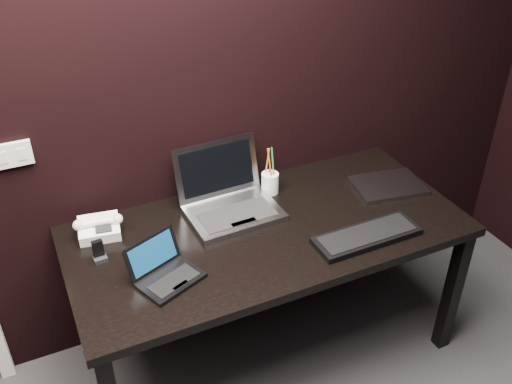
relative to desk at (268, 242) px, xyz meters
name	(u,v)px	position (x,y,z in m)	size (l,w,h in m)	color
wall_back	(161,84)	(-0.30, 0.40, 0.64)	(4.00, 4.00, 0.00)	black
wall_switch	(12,155)	(-0.92, 0.39, 0.46)	(0.15, 0.02, 0.10)	silver
desk	(268,242)	(0.00, 0.00, 0.00)	(1.70, 0.80, 0.74)	black
netbook	(166,272)	(-0.49, -0.13, 0.11)	(0.29, 0.28, 0.15)	black
silver_laptop	(229,201)	(-0.10, 0.19, 0.13)	(0.41, 0.37, 0.27)	#9A9A9F
ext_keyboard	(367,236)	(0.34, -0.24, 0.09)	(0.46, 0.16, 0.03)	black
closed_laptop	(388,186)	(0.66, 0.05, 0.09)	(0.35, 0.28, 0.02)	gray
desk_phone	(99,228)	(-0.66, 0.25, 0.11)	(0.21, 0.18, 0.10)	white
mobile_phone	(99,253)	(-0.70, 0.09, 0.11)	(0.05, 0.05, 0.09)	black
pen_cup	(270,182)	(0.13, 0.25, 0.13)	(0.09, 0.09, 0.24)	white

